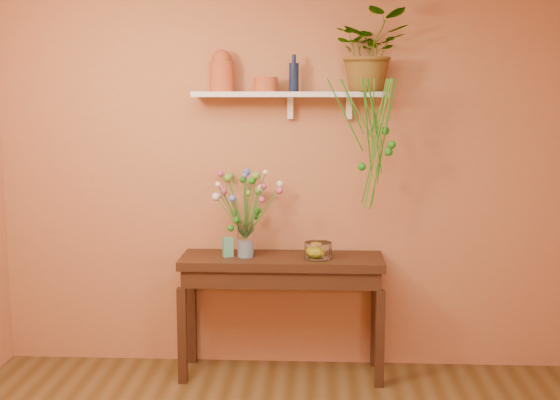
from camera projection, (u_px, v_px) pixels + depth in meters
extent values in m
cube|color=#AD5E3B|center=(283.00, 176.00, 5.13)|extent=(4.00, 0.04, 2.70)
cube|color=#311B10|center=(282.00, 261.00, 4.98)|extent=(1.37, 0.44, 0.06)
cube|color=#311B10|center=(282.00, 273.00, 4.99)|extent=(1.31, 0.40, 0.12)
cube|color=#311B10|center=(182.00, 336.00, 4.89)|extent=(0.06, 0.06, 0.65)
cube|color=#311B10|center=(380.00, 339.00, 4.82)|extent=(0.06, 0.06, 0.65)
cube|color=#311B10|center=(192.00, 318.00, 5.27)|extent=(0.06, 0.06, 0.65)
cube|color=#311B10|center=(375.00, 321.00, 5.20)|extent=(0.06, 0.06, 0.65)
cube|color=white|center=(290.00, 94.00, 4.92)|extent=(1.30, 0.24, 0.04)
cube|color=white|center=(290.00, 108.00, 5.02)|extent=(0.04, 0.05, 0.15)
cube|color=white|center=(349.00, 108.00, 5.00)|extent=(0.04, 0.05, 0.15)
cylinder|color=#B95026|center=(222.00, 77.00, 4.94)|extent=(0.17, 0.17, 0.20)
sphere|color=#B95026|center=(222.00, 60.00, 4.92)|extent=(0.13, 0.13, 0.13)
cylinder|color=#B95026|center=(266.00, 84.00, 4.91)|extent=(0.16, 0.16, 0.10)
cylinder|color=#0E1939|center=(294.00, 77.00, 4.91)|extent=(0.09, 0.09, 0.19)
cylinder|color=#0E1939|center=(294.00, 59.00, 4.89)|extent=(0.03, 0.03, 0.06)
imported|color=#1A7715|center=(370.00, 51.00, 4.83)|extent=(0.53, 0.47, 0.53)
cylinder|color=#1A7715|center=(345.00, 115.00, 4.77)|extent=(0.25, 0.15, 0.47)
cylinder|color=#378221|center=(366.00, 108.00, 4.74)|extent=(0.04, 0.10, 0.38)
cylinder|color=#378221|center=(368.00, 109.00, 4.75)|extent=(0.10, 0.18, 0.38)
cylinder|color=#1A7715|center=(375.00, 127.00, 4.73)|extent=(0.11, 0.08, 0.61)
cylinder|color=#378221|center=(377.00, 145.00, 4.80)|extent=(0.16, 0.11, 0.86)
cylinder|color=#378221|center=(379.00, 119.00, 4.72)|extent=(0.09, 0.12, 0.51)
cylinder|color=#1A7715|center=(383.00, 146.00, 4.76)|extent=(0.16, 0.08, 0.86)
cylinder|color=#378221|center=(379.00, 109.00, 4.72)|extent=(0.15, 0.13, 0.39)
cylinder|color=#378221|center=(385.00, 132.00, 4.72)|extent=(0.07, 0.24, 0.68)
cylinder|color=#1A7715|center=(367.00, 129.00, 4.71)|extent=(0.10, 0.34, 0.64)
cylinder|color=#378221|center=(375.00, 113.00, 4.73)|extent=(0.12, 0.09, 0.44)
cylinder|color=#378221|center=(360.00, 116.00, 4.78)|extent=(0.28, 0.07, 0.48)
cylinder|color=#1A7715|center=(373.00, 110.00, 4.71)|extent=(0.10, 0.13, 0.39)
cylinder|color=#378221|center=(380.00, 143.00, 4.74)|extent=(0.08, 0.17, 0.83)
cylinder|color=#378221|center=(373.00, 116.00, 4.75)|extent=(0.02, 0.16, 0.48)
cylinder|color=#1A7715|center=(352.00, 107.00, 4.72)|extent=(0.16, 0.09, 0.36)
cylinder|color=#378221|center=(377.00, 144.00, 4.76)|extent=(0.14, 0.07, 0.84)
cylinder|color=#378221|center=(376.00, 144.00, 4.70)|extent=(0.15, 0.38, 0.83)
sphere|color=#1A7715|center=(392.00, 145.00, 4.73)|extent=(0.05, 0.05, 0.05)
sphere|color=#1A7715|center=(362.00, 167.00, 4.81)|extent=(0.05, 0.05, 0.05)
sphere|color=#1A7715|center=(385.00, 131.00, 4.77)|extent=(0.05, 0.05, 0.05)
sphere|color=#1A7715|center=(388.00, 152.00, 4.74)|extent=(0.05, 0.05, 0.05)
cylinder|color=white|center=(246.00, 240.00, 4.95)|extent=(0.11, 0.11, 0.23)
cylinder|color=silver|center=(246.00, 249.00, 4.96)|extent=(0.10, 0.10, 0.11)
cylinder|color=#386B28|center=(247.00, 216.00, 4.83)|extent=(0.04, 0.20, 0.33)
sphere|color=olive|center=(248.00, 193.00, 4.71)|extent=(0.03, 0.03, 0.03)
cylinder|color=#386B28|center=(245.00, 208.00, 4.80)|extent=(0.03, 0.24, 0.45)
sphere|color=#495CCE|center=(245.00, 176.00, 4.65)|extent=(0.03, 0.03, 0.03)
cylinder|color=#386B28|center=(249.00, 210.00, 4.88)|extent=(0.06, 0.09, 0.40)
sphere|color=#1A7715|center=(252.00, 181.00, 4.81)|extent=(0.05, 0.05, 0.05)
cylinder|color=#386B28|center=(251.00, 207.00, 4.88)|extent=(0.09, 0.08, 0.43)
sphere|color=olive|center=(256.00, 176.00, 4.81)|extent=(0.06, 0.06, 0.06)
cylinder|color=#386B28|center=(254.00, 219.00, 4.92)|extent=(0.12, 0.03, 0.27)
sphere|color=#C33E70|center=(262.00, 200.00, 4.88)|extent=(0.04, 0.04, 0.04)
cylinder|color=#386B28|center=(262.00, 214.00, 4.87)|extent=(0.24, 0.11, 0.34)
sphere|color=#C33E70|center=(280.00, 191.00, 4.80)|extent=(0.05, 0.05, 0.05)
cylinder|color=#386B28|center=(255.00, 205.00, 4.93)|extent=(0.14, 0.04, 0.44)
sphere|color=silver|center=(265.00, 173.00, 4.92)|extent=(0.04, 0.04, 0.04)
cylinder|color=#386B28|center=(263.00, 211.00, 4.97)|extent=(0.23, 0.11, 0.36)
sphere|color=silver|center=(280.00, 184.00, 4.98)|extent=(0.05, 0.05, 0.05)
cylinder|color=#386B28|center=(255.00, 212.00, 4.97)|extent=(0.12, 0.10, 0.34)
sphere|color=#C33E70|center=(264.00, 186.00, 4.99)|extent=(0.04, 0.04, 0.04)
cylinder|color=#386B28|center=(254.00, 213.00, 5.00)|extent=(0.10, 0.16, 0.32)
sphere|color=silver|center=(261.00, 188.00, 5.05)|extent=(0.06, 0.06, 0.06)
cylinder|color=#386B28|center=(252.00, 214.00, 5.01)|extent=(0.08, 0.17, 0.30)
sphere|color=olive|center=(258.00, 191.00, 5.07)|extent=(0.06, 0.06, 0.06)
cylinder|color=#386B28|center=(246.00, 205.00, 4.97)|extent=(0.01, 0.12, 0.44)
sphere|color=#495CCE|center=(247.00, 172.00, 4.99)|extent=(0.05, 0.05, 0.05)
cylinder|color=#386B28|center=(244.00, 208.00, 5.01)|extent=(0.04, 0.18, 0.38)
sphere|color=#1A7715|center=(243.00, 180.00, 5.07)|extent=(0.05, 0.05, 0.05)
cylinder|color=#386B28|center=(238.00, 206.00, 5.02)|extent=(0.12, 0.20, 0.40)
sphere|color=olive|center=(230.00, 176.00, 5.09)|extent=(0.05, 0.05, 0.05)
cylinder|color=#386B28|center=(233.00, 205.00, 5.02)|extent=(0.19, 0.20, 0.42)
sphere|color=#C33E70|center=(220.00, 174.00, 5.09)|extent=(0.04, 0.04, 0.04)
cylinder|color=#386B28|center=(233.00, 213.00, 4.95)|extent=(0.17, 0.06, 0.33)
sphere|color=#C33E70|center=(221.00, 188.00, 4.96)|extent=(0.04, 0.04, 0.04)
cylinder|color=#386B28|center=(233.00, 217.00, 4.94)|extent=(0.17, 0.02, 0.29)
sphere|color=silver|center=(221.00, 196.00, 4.93)|extent=(0.03, 0.03, 0.03)
cylinder|color=#386B28|center=(231.00, 217.00, 4.93)|extent=(0.20, 0.02, 0.28)
sphere|color=silver|center=(216.00, 197.00, 4.91)|extent=(0.06, 0.06, 0.06)
cylinder|color=#386B28|center=(234.00, 215.00, 4.92)|extent=(0.15, 0.04, 0.32)
sphere|color=#C33E70|center=(223.00, 192.00, 4.88)|extent=(0.05, 0.05, 0.05)
cylinder|color=#386B28|center=(232.00, 212.00, 4.86)|extent=(0.17, 0.15, 0.39)
sphere|color=silver|center=(218.00, 184.00, 4.76)|extent=(0.04, 0.04, 0.04)
cylinder|color=#386B28|center=(237.00, 208.00, 4.87)|extent=(0.11, 0.11, 0.42)
sphere|color=olive|center=(228.00, 178.00, 4.79)|extent=(0.06, 0.06, 0.06)
cylinder|color=#386B28|center=(239.00, 219.00, 4.85)|extent=(0.07, 0.17, 0.29)
sphere|color=#495CCE|center=(232.00, 199.00, 4.75)|extent=(0.05, 0.05, 0.05)
sphere|color=#1A7715|center=(256.00, 211.00, 4.98)|extent=(0.04, 0.04, 0.04)
sphere|color=#1A7715|center=(231.00, 228.00, 4.91)|extent=(0.04, 0.04, 0.04)
sphere|color=#1A7715|center=(236.00, 220.00, 4.88)|extent=(0.04, 0.04, 0.04)
sphere|color=#1A7715|center=(234.00, 213.00, 5.01)|extent=(0.04, 0.04, 0.04)
sphere|color=#1A7715|center=(256.00, 216.00, 5.07)|extent=(0.04, 0.04, 0.04)
sphere|color=#1A7715|center=(258.00, 211.00, 5.06)|extent=(0.04, 0.04, 0.04)
cylinder|color=white|center=(318.00, 250.00, 4.91)|extent=(0.18, 0.18, 0.11)
cylinder|color=white|center=(318.00, 258.00, 4.92)|extent=(0.18, 0.18, 0.01)
sphere|color=yellow|center=(316.00, 251.00, 4.93)|extent=(0.08, 0.08, 0.08)
cube|color=teal|center=(228.00, 247.00, 4.96)|extent=(0.08, 0.07, 0.13)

